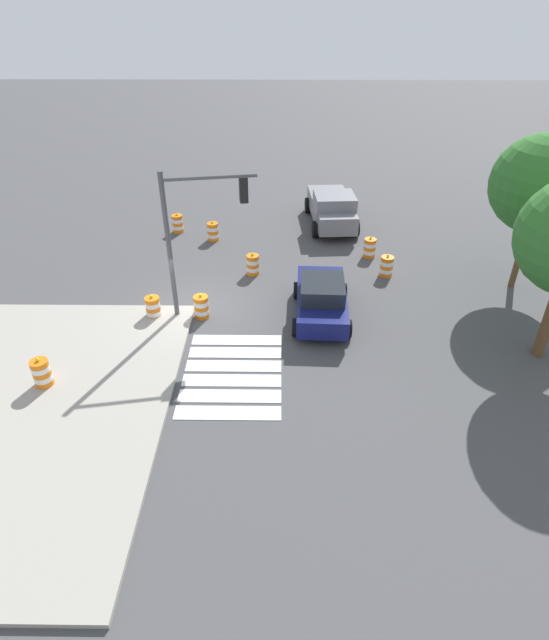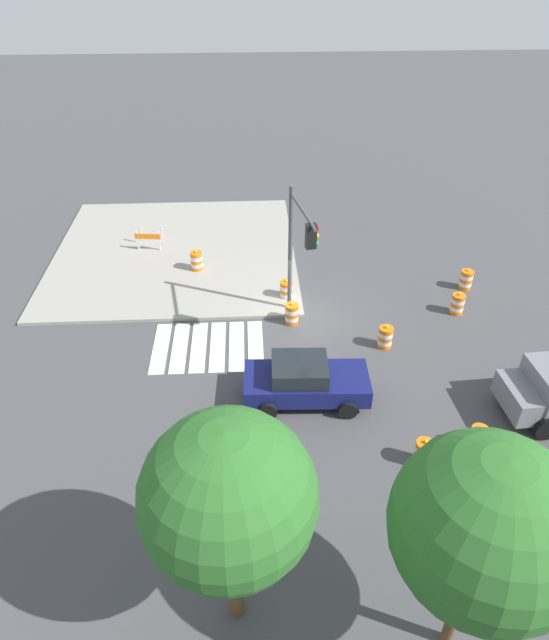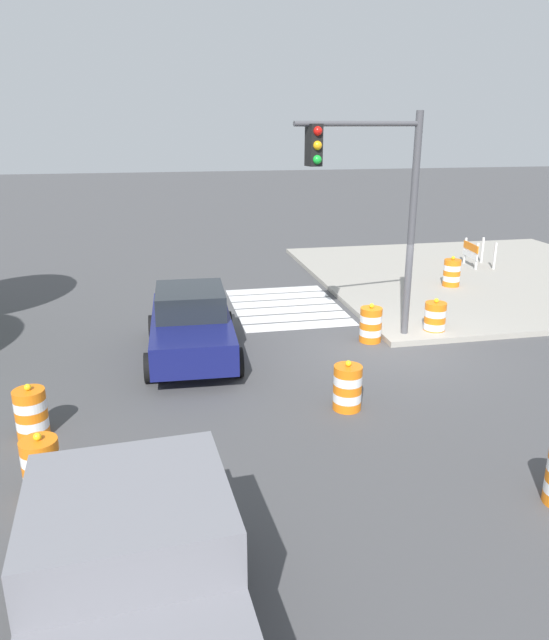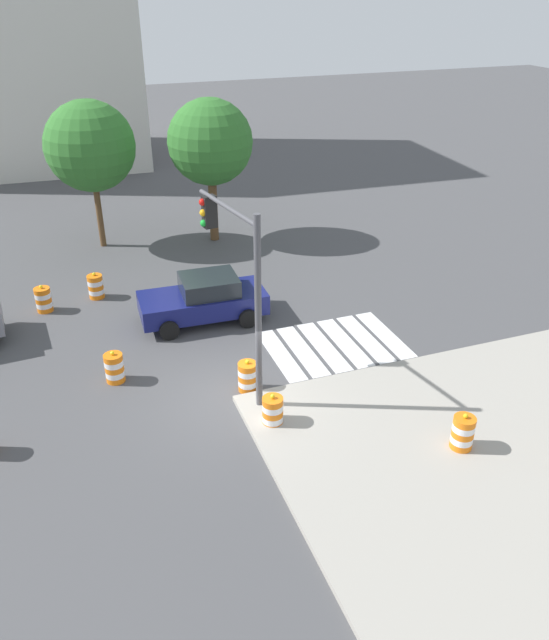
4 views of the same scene
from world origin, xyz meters
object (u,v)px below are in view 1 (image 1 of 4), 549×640
at_px(sports_car, 321,298).
at_px(traffic_barrel_on_sidewalk, 42,373).
at_px(traffic_barrel_crosswalk_end, 253,265).
at_px(traffic_barrel_median_far, 153,308).
at_px(traffic_barrel_far_curb, 201,307).
at_px(street_tree_streetside_mid, 540,184).
at_px(traffic_barrel_lane_center, 213,232).
at_px(pickup_truck, 332,209).
at_px(traffic_light_pole, 199,219).
at_px(traffic_barrel_median_near, 178,223).
at_px(traffic_barrel_opposite_curb, 370,248).
at_px(traffic_barrel_near_corner, 387,266).

height_order(sports_car, traffic_barrel_on_sidewalk, sports_car).
xyz_separation_m(traffic_barrel_crosswalk_end, traffic_barrel_median_far, (3.65, -3.62, 0.00)).
bearing_deg(traffic_barrel_far_curb, traffic_barrel_median_far, -86.76).
height_order(traffic_barrel_on_sidewalk, street_tree_streetside_mid, street_tree_streetside_mid).
relative_size(traffic_barrel_crosswalk_end, traffic_barrel_lane_center, 1.00).
xyz_separation_m(pickup_truck, traffic_light_pole, (8.81, -5.53, 2.94)).
height_order(pickup_truck, street_tree_streetside_mid, street_tree_streetside_mid).
relative_size(pickup_truck, street_tree_streetside_mid, 0.84).
bearing_deg(pickup_truck, traffic_barrel_lane_center, -72.93).
bearing_deg(sports_car, street_tree_streetside_mid, 106.92).
xyz_separation_m(traffic_barrel_median_near, traffic_light_pole, (7.97, 2.47, 3.46)).
bearing_deg(traffic_barrel_median_far, traffic_barrel_crosswalk_end, 135.23).
relative_size(pickup_truck, traffic_light_pole, 0.96).
xyz_separation_m(traffic_barrel_median_far, traffic_barrel_on_sidewalk, (4.10, -2.60, 0.15)).
xyz_separation_m(traffic_barrel_median_near, traffic_barrel_on_sidewalk, (12.35, -2.12, 0.15)).
height_order(traffic_barrel_far_curb, traffic_light_pole, traffic_light_pole).
bearing_deg(street_tree_streetside_mid, pickup_truck, -131.72).
xyz_separation_m(traffic_barrel_opposite_curb, traffic_barrel_on_sidewalk, (9.52, -11.60, 0.15)).
bearing_deg(traffic_barrel_opposite_curb, sports_car, -26.56).
relative_size(traffic_barrel_median_near, traffic_barrel_on_sidewalk, 1.00).
relative_size(traffic_barrel_near_corner, traffic_barrel_opposite_curb, 1.00).
height_order(pickup_truck, traffic_barrel_crosswalk_end, pickup_truck).
height_order(sports_car, traffic_barrel_crosswalk_end, sports_car).
relative_size(traffic_barrel_on_sidewalk, traffic_light_pole, 0.19).
bearing_deg(sports_car, traffic_barrel_lane_center, -144.98).
height_order(traffic_barrel_median_far, traffic_barrel_on_sidewalk, traffic_barrel_on_sidewalk).
relative_size(pickup_truck, traffic_barrel_crosswalk_end, 5.16).
relative_size(sports_car, traffic_barrel_on_sidewalk, 4.29).
bearing_deg(traffic_barrel_lane_center, traffic_barrel_on_sidewalk, -19.70).
bearing_deg(pickup_truck, traffic_barrel_crosswalk_end, -35.66).
height_order(traffic_barrel_near_corner, traffic_barrel_median_far, same).
distance_m(traffic_barrel_crosswalk_end, traffic_barrel_lane_center, 4.18).
relative_size(traffic_barrel_median_near, traffic_barrel_lane_center, 1.00).
bearing_deg(sports_car, traffic_barrel_far_curb, -88.90).
distance_m(pickup_truck, traffic_barrel_opposite_curb, 3.99).
relative_size(sports_car, traffic_barrel_median_near, 4.29).
xyz_separation_m(traffic_barrel_near_corner, traffic_barrel_far_curb, (3.45, -7.65, 0.00)).
relative_size(sports_car, traffic_barrel_median_far, 4.29).
distance_m(traffic_barrel_near_corner, traffic_barrel_lane_center, 8.82).
height_order(traffic_barrel_near_corner, traffic_barrel_median_near, same).
bearing_deg(sports_car, traffic_barrel_on_sidewalk, -64.50).
relative_size(traffic_barrel_median_far, street_tree_streetside_mid, 0.16).
height_order(traffic_barrel_lane_center, street_tree_streetside_mid, street_tree_streetside_mid).
bearing_deg(street_tree_streetside_mid, sports_car, -73.08).
bearing_deg(sports_car, traffic_barrel_opposite_curb, 153.44).
xyz_separation_m(traffic_barrel_lane_center, traffic_barrel_on_sidewalk, (11.33, -4.05, 0.15)).
height_order(traffic_barrel_median_near, traffic_barrel_median_far, same).
xyz_separation_m(traffic_barrel_far_curb, street_tree_streetside_mid, (-2.61, 12.86, 3.94)).
bearing_deg(traffic_barrel_median_near, traffic_light_pole, 17.23).
distance_m(sports_car, traffic_barrel_far_curb, 4.58).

